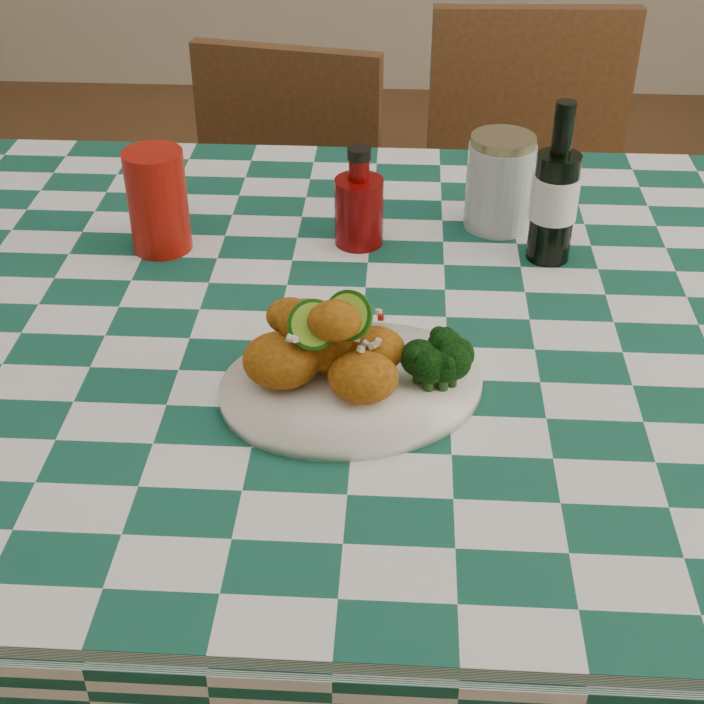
# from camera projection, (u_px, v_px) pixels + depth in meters

# --- Properties ---
(ground) EXTENTS (5.00, 5.00, 0.00)m
(ground) POSITION_uv_depth(u_px,v_px,m) (360.00, 704.00, 1.66)
(ground) COLOR brown
(ground) RESTS_ON ground
(dining_table) EXTENTS (1.66, 1.06, 0.79)m
(dining_table) POSITION_uv_depth(u_px,v_px,m) (362.00, 540.00, 1.44)
(dining_table) COLOR #15503F
(dining_table) RESTS_ON ground
(plate) EXTENTS (0.35, 0.30, 0.02)m
(plate) POSITION_uv_depth(u_px,v_px,m) (352.00, 386.00, 1.08)
(plate) COLOR white
(plate) RESTS_ON dining_table
(fried_chicken_pile) EXTENTS (0.16, 0.12, 0.10)m
(fried_chicken_pile) POSITION_uv_depth(u_px,v_px,m) (335.00, 341.00, 1.04)
(fried_chicken_pile) COLOR #AD6610
(fried_chicken_pile) RESTS_ON plate
(broccoli_side) EXTENTS (0.08, 0.08, 0.06)m
(broccoli_side) POSITION_uv_depth(u_px,v_px,m) (441.00, 355.00, 1.06)
(broccoli_side) COLOR black
(broccoli_side) RESTS_ON plate
(red_tumbler) EXTENTS (0.10, 0.10, 0.14)m
(red_tumbler) POSITION_uv_depth(u_px,v_px,m) (158.00, 201.00, 1.31)
(red_tumbler) COLOR #9E1108
(red_tumbler) RESTS_ON dining_table
(ketchup_bottle) EXTENTS (0.09, 0.09, 0.14)m
(ketchup_bottle) POSITION_uv_depth(u_px,v_px,m) (359.00, 197.00, 1.33)
(ketchup_bottle) COLOR #6A0505
(ketchup_bottle) RESTS_ON dining_table
(mason_jar) EXTENTS (0.12, 0.12, 0.14)m
(mason_jar) POSITION_uv_depth(u_px,v_px,m) (500.00, 182.00, 1.37)
(mason_jar) COLOR #B2BCBA
(mason_jar) RESTS_ON dining_table
(beer_bottle) EXTENTS (0.08, 0.08, 0.22)m
(beer_bottle) POSITION_uv_depth(u_px,v_px,m) (556.00, 183.00, 1.27)
(beer_bottle) COLOR black
(beer_bottle) RESTS_ON dining_table
(wooden_chair_left) EXTENTS (0.45, 0.47, 0.84)m
(wooden_chair_left) POSITION_uv_depth(u_px,v_px,m) (268.00, 279.00, 2.00)
(wooden_chair_left) COLOR #472814
(wooden_chair_left) RESTS_ON ground
(wooden_chair_right) EXTENTS (0.43, 0.45, 0.90)m
(wooden_chair_right) POSITION_uv_depth(u_px,v_px,m) (529.00, 256.00, 2.02)
(wooden_chair_right) COLOR #472814
(wooden_chair_right) RESTS_ON ground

